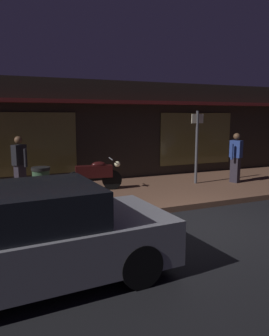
{
  "coord_description": "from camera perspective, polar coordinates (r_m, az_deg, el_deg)",
  "views": [
    {
      "loc": [
        -4.11,
        -5.85,
        2.4
      ],
      "look_at": [
        -0.57,
        2.4,
        0.95
      ],
      "focal_mm": 34.86,
      "sensor_mm": 36.0,
      "label": 1
    }
  ],
  "objects": [
    {
      "name": "ground_plane",
      "position": [
        7.54,
        11.38,
        -9.57
      ],
      "size": [
        60.0,
        60.0,
        0.0
      ],
      "primitive_type": "plane",
      "color": "black"
    },
    {
      "name": "sidewalk_slab",
      "position": [
        10.03,
        1.62,
        -4.24
      ],
      "size": [
        18.0,
        4.0,
        0.15
      ],
      "primitive_type": "cube",
      "color": "brown",
      "rests_on": "ground_plane"
    },
    {
      "name": "storefront_building",
      "position": [
        12.92,
        -4.72,
        6.5
      ],
      "size": [
        18.0,
        3.3,
        3.6
      ],
      "color": "black",
      "rests_on": "ground_plane"
    },
    {
      "name": "motorcycle",
      "position": [
        9.92,
        -6.9,
        -1.08
      ],
      "size": [
        1.7,
        0.57,
        0.97
      ],
      "color": "black",
      "rests_on": "sidewalk_slab"
    },
    {
      "name": "person_photographer",
      "position": [
        9.9,
        -19.45,
        0.68
      ],
      "size": [
        0.44,
        0.55,
        1.67
      ],
      "color": "#28232D",
      "rests_on": "sidewalk_slab"
    },
    {
      "name": "person_bystander",
      "position": [
        11.49,
        17.29,
        1.9
      ],
      "size": [
        0.6,
        0.43,
        1.67
      ],
      "color": "#28232D",
      "rests_on": "sidewalk_slab"
    },
    {
      "name": "sign_post",
      "position": [
        10.95,
        10.83,
        4.35
      ],
      "size": [
        0.44,
        0.09,
        2.4
      ],
      "color": "#47474C",
      "rests_on": "sidewalk_slab"
    },
    {
      "name": "trash_bin",
      "position": [
        8.83,
        -15.98,
        -2.8
      ],
      "size": [
        0.48,
        0.48,
        0.93
      ],
      "color": "#2D4C33",
      "rests_on": "sidewalk_slab"
    },
    {
      "name": "parked_car_far",
      "position": [
        4.93,
        -18.32,
        -11.4
      ],
      "size": [
        4.19,
        1.99,
        1.42
      ],
      "color": "black",
      "rests_on": "ground_plane"
    }
  ]
}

